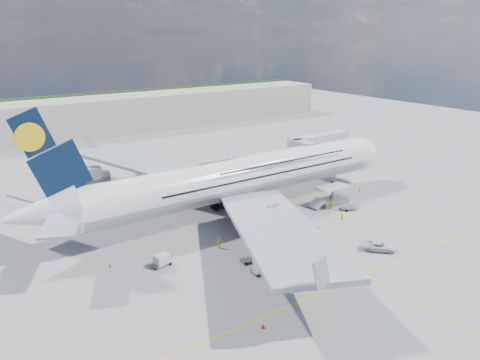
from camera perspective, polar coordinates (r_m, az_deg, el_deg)
ground at (r=82.01m, az=4.22°, el=-5.88°), size 300.00×300.00×0.00m
taxi_line_main at (r=82.01m, az=4.22°, el=-5.88°), size 0.25×220.00×0.01m
taxi_line_cross at (r=69.31m, az=14.87°, el=-11.11°), size 120.00×0.25×0.01m
taxi_line_diag at (r=97.59m, az=6.92°, el=-2.06°), size 14.16×99.06×0.01m
airliner at (r=87.24m, az=0.32°, el=0.44°), size 77.26×79.15×23.71m
jet_bridge at (r=113.74m, az=9.36°, el=4.27°), size 18.80×12.10×8.50m
cargo_loader at (r=94.25m, az=11.10°, el=-2.18°), size 8.53×3.20×3.67m
terminal at (r=162.56m, az=-17.47°, el=7.37°), size 180.00×16.00×12.00m
tree_line at (r=218.55m, az=-11.08°, el=9.75°), size 160.00×6.00×8.00m
dolly_row_a at (r=67.30m, az=2.78°, el=-10.34°), size 3.38×2.02×2.04m
dolly_row_b at (r=70.50m, az=1.23°, el=-9.66°), size 3.12×2.12×0.42m
dolly_row_c at (r=69.66m, az=2.86°, el=-9.99°), size 3.67×2.80×0.48m
dolly_back at (r=69.91m, az=-9.55°, el=-9.59°), size 3.05×2.07×1.77m
dolly_nose_far at (r=92.33m, az=13.08°, el=-3.33°), size 3.51×2.86×0.45m
dolly_nose_near at (r=81.70m, az=8.35°, el=-5.83°), size 3.59×2.25×0.49m
baggage_tug at (r=80.85m, az=4.90°, el=-5.61°), size 3.07×1.49×1.90m
catering_truck_inner at (r=97.79m, az=-8.76°, el=-0.82°), size 7.23×2.88×4.35m
catering_truck_outer at (r=107.42m, az=-17.57°, el=0.24°), size 7.69×3.50×4.46m
service_van at (r=76.79m, az=16.63°, el=-7.73°), size 5.26×5.41×1.44m
crew_nose at (r=102.39m, az=14.41°, el=-1.03°), size 0.77×0.73×1.77m
crew_loader at (r=91.87m, az=11.23°, el=-2.99°), size 1.00×1.03×1.66m
crew_wing at (r=74.27m, az=-2.53°, el=-7.62°), size 0.75×1.24×1.97m
crew_van at (r=87.14m, az=12.38°, el=-4.25°), size 0.92×0.87×1.59m
crew_tug at (r=73.15m, az=8.94°, el=-8.36°), size 1.16×0.74×1.71m
cone_nose at (r=106.24m, az=12.23°, el=-0.52°), size 0.49×0.49×0.62m
cone_wing_left_inner at (r=99.71m, az=-12.28°, el=-1.76°), size 0.41×0.41×0.52m
cone_wing_left_outer at (r=98.13m, az=-15.04°, el=-2.25°), size 0.49×0.49×0.63m
cone_wing_right_inner at (r=81.43m, az=1.12°, el=-5.78°), size 0.50×0.50×0.64m
cone_wing_right_outer at (r=56.47m, az=2.81°, el=-17.32°), size 0.49×0.49×0.62m
cone_tail at (r=71.52m, az=-15.56°, el=-9.99°), size 0.45×0.45×0.57m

